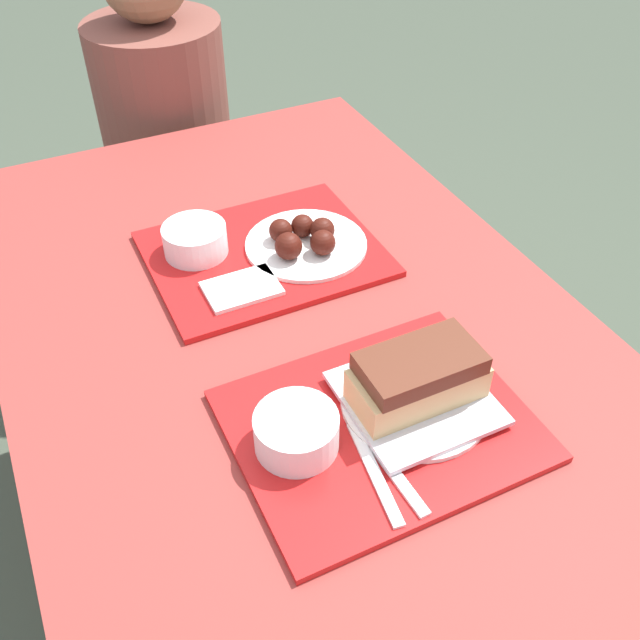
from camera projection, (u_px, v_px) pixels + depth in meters
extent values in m
plane|color=#424C3D|center=(310.00, 583.00, 1.65)|extent=(12.00, 12.00, 0.00)
cube|color=maroon|center=(305.00, 348.00, 1.15)|extent=(0.91, 1.54, 0.04)
cylinder|color=maroon|center=(42.00, 334.00, 1.74)|extent=(0.07, 0.07, 0.74)
cylinder|color=maroon|center=(331.00, 251.00, 2.00)|extent=(0.07, 0.07, 0.74)
cube|color=maroon|center=(160.00, 210.00, 2.03)|extent=(0.87, 0.28, 0.04)
cylinder|color=maroon|center=(47.00, 309.00, 2.06)|extent=(0.06, 0.06, 0.42)
cylinder|color=maroon|center=(283.00, 243.00, 2.30)|extent=(0.06, 0.06, 0.42)
cube|color=red|center=(380.00, 425.00, 0.99)|extent=(0.41, 0.33, 0.01)
cube|color=red|center=(264.00, 254.00, 1.29)|extent=(0.41, 0.33, 0.01)
cylinder|color=white|center=(296.00, 432.00, 0.94)|extent=(0.11, 0.11, 0.05)
cylinder|color=beige|center=(296.00, 421.00, 0.93)|extent=(0.10, 0.10, 0.01)
cylinder|color=white|center=(415.00, 402.00, 1.01)|extent=(0.21, 0.21, 0.01)
cube|color=silver|center=(415.00, 398.00, 1.01)|extent=(0.20, 0.20, 0.01)
cube|color=#DBB275|center=(417.00, 383.00, 0.99)|extent=(0.19, 0.09, 0.05)
cube|color=#562819|center=(420.00, 363.00, 0.96)|extent=(0.17, 0.09, 0.03)
cube|color=white|center=(374.00, 472.00, 0.93)|extent=(0.04, 0.17, 0.00)
cube|color=white|center=(389.00, 466.00, 0.93)|extent=(0.02, 0.17, 0.00)
cube|color=#A59E93|center=(371.00, 381.00, 1.05)|extent=(0.04, 0.03, 0.01)
cylinder|color=white|center=(195.00, 240.00, 1.27)|extent=(0.11, 0.11, 0.05)
cylinder|color=beige|center=(194.00, 230.00, 1.26)|extent=(0.10, 0.10, 0.01)
cylinder|color=white|center=(306.00, 244.00, 1.30)|extent=(0.22, 0.22, 0.01)
sphere|color=#42140C|center=(322.00, 230.00, 1.29)|extent=(0.04, 0.04, 0.04)
sphere|color=#42140C|center=(302.00, 226.00, 1.30)|extent=(0.04, 0.04, 0.04)
sphere|color=#42140C|center=(281.00, 230.00, 1.29)|extent=(0.04, 0.04, 0.04)
sphere|color=#42140C|center=(288.00, 246.00, 1.25)|extent=(0.05, 0.05, 0.05)
sphere|color=#42140C|center=(323.00, 243.00, 1.26)|extent=(0.05, 0.05, 0.05)
cube|color=white|center=(242.00, 288.00, 1.20)|extent=(0.12, 0.09, 0.01)
cylinder|color=brown|center=(165.00, 119.00, 1.87)|extent=(0.34, 0.34, 0.50)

